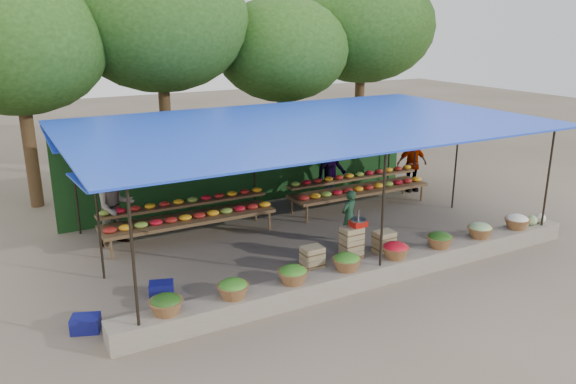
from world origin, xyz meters
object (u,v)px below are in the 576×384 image
weighing_scale (358,222)px  vendor_seated (349,217)px  crate_counter (350,247)px  blue_crate_back (161,289)px  blue_crate_front (86,324)px

weighing_scale → vendor_seated: size_ratio=0.29×
crate_counter → blue_crate_back: size_ratio=5.15×
vendor_seated → weighing_scale: bearing=47.9°
crate_counter → blue_crate_front: 5.64m
crate_counter → blue_crate_back: crate_counter is taller
weighing_scale → blue_crate_front: (-5.81, -0.30, -0.72)m
blue_crate_back → blue_crate_front: bearing=-138.4°
blue_crate_back → vendor_seated: bearing=24.7°
vendor_seated → blue_crate_back: 4.76m
weighing_scale → blue_crate_back: weighing_scale is taller
vendor_seated → blue_crate_back: (-4.70, -0.56, -0.51)m
vendor_seated → blue_crate_front: 6.34m
weighing_scale → blue_crate_back: size_ratio=0.81×
crate_counter → weighing_scale: 0.58m
crate_counter → vendor_seated: vendor_seated is taller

